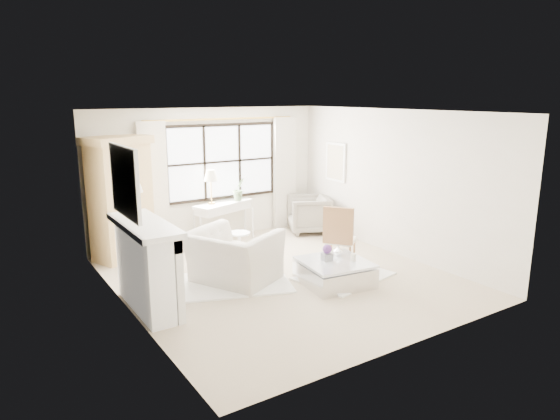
# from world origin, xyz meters

# --- Properties ---
(floor) EXTENTS (5.50, 5.50, 0.00)m
(floor) POSITION_xyz_m (0.00, 0.00, 0.00)
(floor) COLOR #C2AC90
(floor) RESTS_ON ground
(ceiling) EXTENTS (5.50, 5.50, 0.00)m
(ceiling) POSITION_xyz_m (0.00, 0.00, 2.70)
(ceiling) COLOR silver
(ceiling) RESTS_ON ground
(wall_back) EXTENTS (5.00, 0.00, 5.00)m
(wall_back) POSITION_xyz_m (0.00, 2.75, 1.35)
(wall_back) COLOR white
(wall_back) RESTS_ON ground
(wall_front) EXTENTS (5.00, 0.00, 5.00)m
(wall_front) POSITION_xyz_m (0.00, -2.75, 1.35)
(wall_front) COLOR beige
(wall_front) RESTS_ON ground
(wall_left) EXTENTS (0.00, 5.50, 5.50)m
(wall_left) POSITION_xyz_m (-2.50, 0.00, 1.35)
(wall_left) COLOR beige
(wall_left) RESTS_ON ground
(wall_right) EXTENTS (0.00, 5.50, 5.50)m
(wall_right) POSITION_xyz_m (2.50, 0.00, 1.35)
(wall_right) COLOR beige
(wall_right) RESTS_ON ground
(window_pane) EXTENTS (2.40, 0.02, 1.50)m
(window_pane) POSITION_xyz_m (0.30, 2.73, 1.60)
(window_pane) COLOR silver
(window_pane) RESTS_ON wall_back
(window_frame) EXTENTS (2.50, 0.04, 1.50)m
(window_frame) POSITION_xyz_m (0.30, 2.72, 1.60)
(window_frame) COLOR black
(window_frame) RESTS_ON wall_back
(curtain_rod) EXTENTS (3.30, 0.04, 0.04)m
(curtain_rod) POSITION_xyz_m (0.30, 2.67, 2.47)
(curtain_rod) COLOR gold
(curtain_rod) RESTS_ON wall_back
(curtain_left) EXTENTS (0.55, 0.10, 2.47)m
(curtain_left) POSITION_xyz_m (-1.20, 2.65, 1.24)
(curtain_left) COLOR white
(curtain_left) RESTS_ON ground
(curtain_right) EXTENTS (0.55, 0.10, 2.47)m
(curtain_right) POSITION_xyz_m (1.80, 2.65, 1.24)
(curtain_right) COLOR beige
(curtain_right) RESTS_ON ground
(fireplace) EXTENTS (0.58, 1.66, 1.26)m
(fireplace) POSITION_xyz_m (-2.27, 0.00, 0.65)
(fireplace) COLOR white
(fireplace) RESTS_ON ground
(mirror_frame) EXTENTS (0.05, 1.15, 0.95)m
(mirror_frame) POSITION_xyz_m (-2.47, 0.00, 1.84)
(mirror_frame) COLOR white
(mirror_frame) RESTS_ON wall_left
(mirror_glass) EXTENTS (0.02, 1.00, 0.80)m
(mirror_glass) POSITION_xyz_m (-2.44, 0.00, 1.84)
(mirror_glass) COLOR #B9BEC4
(mirror_glass) RESTS_ON wall_left
(art_frame) EXTENTS (0.04, 0.62, 0.82)m
(art_frame) POSITION_xyz_m (2.47, 1.70, 1.55)
(art_frame) COLOR white
(art_frame) RESTS_ON wall_right
(art_canvas) EXTENTS (0.01, 0.52, 0.72)m
(art_canvas) POSITION_xyz_m (2.45, 1.70, 1.55)
(art_canvas) COLOR beige
(art_canvas) RESTS_ON wall_right
(mantel_lamp) EXTENTS (0.22, 0.22, 0.51)m
(mantel_lamp) POSITION_xyz_m (-2.20, 0.49, 1.65)
(mantel_lamp) COLOR black
(mantel_lamp) RESTS_ON fireplace
(armoire) EXTENTS (1.30, 1.06, 2.24)m
(armoire) POSITION_xyz_m (-1.90, 2.43, 1.14)
(armoire) COLOR tan
(armoire) RESTS_ON floor
(console_table) EXTENTS (1.38, 0.84, 0.80)m
(console_table) POSITION_xyz_m (0.18, 2.48, 0.40)
(console_table) COLOR white
(console_table) RESTS_ON floor
(console_lamp) EXTENTS (0.28, 0.28, 0.69)m
(console_lamp) POSITION_xyz_m (-0.08, 2.48, 1.36)
(console_lamp) COLOR #AE823C
(console_lamp) RESTS_ON console_table
(orchid_plant) EXTENTS (0.28, 0.24, 0.48)m
(orchid_plant) POSITION_xyz_m (0.54, 2.47, 1.04)
(orchid_plant) COLOR #5F7C52
(orchid_plant) RESTS_ON console_table
(side_table) EXTENTS (0.40, 0.40, 0.51)m
(side_table) POSITION_xyz_m (-0.14, 1.22, 0.33)
(side_table) COLOR white
(side_table) RESTS_ON floor
(rug_left) EXTENTS (2.00, 1.69, 0.03)m
(rug_left) POSITION_xyz_m (-0.79, 0.16, 0.02)
(rug_left) COLOR white
(rug_left) RESTS_ON floor
(rug_right) EXTENTS (1.66, 1.37, 0.03)m
(rug_right) POSITION_xyz_m (0.87, -0.54, 0.01)
(rug_right) COLOR white
(rug_right) RESTS_ON floor
(club_armchair) EXTENTS (1.60, 1.67, 0.85)m
(club_armchair) POSITION_xyz_m (-0.76, 0.26, 0.42)
(club_armchair) COLOR beige
(club_armchair) RESTS_ON floor
(wingback_chair) EXTENTS (1.17, 1.16, 0.80)m
(wingback_chair) POSITION_xyz_m (2.02, 2.02, 0.40)
(wingback_chair) COLOR gray
(wingback_chair) RESTS_ON floor
(french_chair) EXTENTS (0.68, 0.68, 1.08)m
(french_chair) POSITION_xyz_m (1.17, -0.07, 0.31)
(french_chair) COLOR #9E6C42
(french_chair) RESTS_ON floor
(coffee_table) EXTENTS (1.12, 1.12, 0.38)m
(coffee_table) POSITION_xyz_m (0.55, -0.68, 0.18)
(coffee_table) COLOR silver
(coffee_table) RESTS_ON floor
(planter_box) EXTENTS (0.17, 0.17, 0.11)m
(planter_box) POSITION_xyz_m (0.47, -0.59, 0.44)
(planter_box) COLOR slate
(planter_box) RESTS_ON coffee_table
(planter_flowers) EXTENTS (0.15, 0.15, 0.15)m
(planter_flowers) POSITION_xyz_m (0.47, -0.59, 0.57)
(planter_flowers) COLOR #592D72
(planter_flowers) RESTS_ON planter_box
(pillar_candle) EXTENTS (0.09, 0.09, 0.12)m
(pillar_candle) POSITION_xyz_m (0.80, -0.84, 0.44)
(pillar_candle) COLOR beige
(pillar_candle) RESTS_ON coffee_table
(coffee_vase) EXTENTS (0.18, 0.18, 0.16)m
(coffee_vase) POSITION_xyz_m (0.78, -0.49, 0.46)
(coffee_vase) COLOR white
(coffee_vase) RESTS_ON coffee_table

